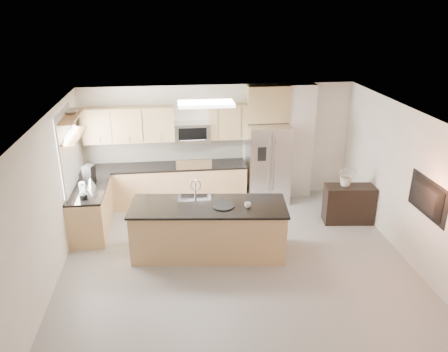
{
  "coord_description": "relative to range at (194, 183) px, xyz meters",
  "views": [
    {
      "loc": [
        -0.99,
        -6.1,
        4.28
      ],
      "look_at": [
        -0.11,
        1.3,
        1.27
      ],
      "focal_mm": 35.0,
      "sensor_mm": 36.0,
      "label": 1
    }
  ],
  "objects": [
    {
      "name": "left_counter",
      "position": [
        -2.07,
        -1.07,
        -0.01
      ],
      "size": [
        0.66,
        1.5,
        0.92
      ],
      "color": "tan",
      "rests_on": "floor"
    },
    {
      "name": "back_counter",
      "position": [
        -0.63,
        0.01,
        -0.0
      ],
      "size": [
        3.55,
        0.66,
        1.44
      ],
      "color": "tan",
      "rests_on": "floor"
    },
    {
      "name": "partition_column",
      "position": [
        2.42,
        0.18,
        0.83
      ],
      "size": [
        0.6,
        0.3,
        2.6
      ],
      "primitive_type": "cube",
      "color": "silver",
      "rests_on": "floor"
    },
    {
      "name": "island",
      "position": [
        0.15,
        -2.15,
        0.0
      ],
      "size": [
        2.84,
        1.29,
        1.37
      ],
      "rotation": [
        0.0,
        0.0,
        -0.11
      ],
      "color": "tan",
      "rests_on": "floor"
    },
    {
      "name": "television",
      "position": [
        3.51,
        -3.12,
        0.88
      ],
      "size": [
        0.14,
        1.08,
        0.62
      ],
      "primitive_type": "imported",
      "rotation": [
        0.0,
        0.0,
        1.57
      ],
      "color": "black",
      "rests_on": "wall_right"
    },
    {
      "name": "platter",
      "position": [
        0.4,
        -2.23,
        0.49
      ],
      "size": [
        0.51,
        0.51,
        0.02
      ],
      "primitive_type": "cylinder",
      "rotation": [
        0.0,
        0.0,
        -0.42
      ],
      "color": "black",
      "rests_on": "island"
    },
    {
      "name": "wall_right",
      "position": [
        3.6,
        -2.92,
        0.83
      ],
      "size": [
        0.02,
        6.5,
        2.6
      ],
      "primitive_type": "cube",
      "color": "white",
      "rests_on": "floor"
    },
    {
      "name": "flower_vase",
      "position": [
        3.03,
        -1.22,
        0.65
      ],
      "size": [
        0.61,
        0.53,
        0.65
      ],
      "primitive_type": "imported",
      "rotation": [
        0.0,
        0.0,
        -0.04
      ],
      "color": "beige",
      "rests_on": "credenza"
    },
    {
      "name": "ceiling",
      "position": [
        0.6,
        -2.92,
        2.13
      ],
      "size": [
        6.0,
        6.5,
        0.02
      ],
      "primitive_type": "cube",
      "color": "silver",
      "rests_on": "wall_back"
    },
    {
      "name": "cup",
      "position": [
        0.82,
        -2.32,
        0.52
      ],
      "size": [
        0.14,
        0.14,
        0.09
      ],
      "primitive_type": "imported",
      "rotation": [
        0.0,
        0.0,
        -0.29
      ],
      "color": "silver",
      "rests_on": "island"
    },
    {
      "name": "shelf_upper",
      "position": [
        -2.25,
        -0.97,
        1.85
      ],
      "size": [
        0.3,
        1.2,
        0.04
      ],
      "primitive_type": "cube",
      "color": "brown",
      "rests_on": "wall_left"
    },
    {
      "name": "wall_left",
      "position": [
        -2.4,
        -2.92,
        0.83
      ],
      "size": [
        0.02,
        6.5,
        2.6
      ],
      "primitive_type": "cube",
      "color": "white",
      "rests_on": "floor"
    },
    {
      "name": "refrigerator",
      "position": [
        1.66,
        -0.05,
        0.42
      ],
      "size": [
        0.92,
        0.78,
        1.78
      ],
      "color": "silver",
      "rests_on": "floor"
    },
    {
      "name": "shelf_lower",
      "position": [
        -2.25,
        -0.97,
        1.48
      ],
      "size": [
        0.3,
        1.2,
        0.04
      ],
      "primitive_type": "cube",
      "color": "brown",
      "rests_on": "wall_left"
    },
    {
      "name": "window",
      "position": [
        -2.38,
        -1.07,
        1.18
      ],
      "size": [
        0.04,
        1.15,
        1.65
      ],
      "color": "white",
      "rests_on": "wall_left"
    },
    {
      "name": "floor",
      "position": [
        0.6,
        -2.92,
        -0.47
      ],
      "size": [
        6.5,
        6.5,
        0.0
      ],
      "primitive_type": "plane",
      "color": "gray",
      "rests_on": "ground"
    },
    {
      "name": "blender",
      "position": [
        -2.07,
        -1.57,
        0.59
      ],
      "size": [
        0.14,
        0.14,
        0.33
      ],
      "color": "black",
      "rests_on": "left_counter"
    },
    {
      "name": "credenza",
      "position": [
        3.11,
        -1.3,
        -0.08
      ],
      "size": [
        1.03,
        0.52,
        0.79
      ],
      "primitive_type": "cube",
      "rotation": [
        0.0,
        0.0,
        -0.11
      ],
      "color": "black",
      "rests_on": "floor"
    },
    {
      "name": "bowl",
      "position": [
        -2.25,
        -0.87,
        1.9
      ],
      "size": [
        0.37,
        0.37,
        0.08
      ],
      "primitive_type": "imported",
      "rotation": [
        0.0,
        0.0,
        0.16
      ],
      "color": "silver",
      "rests_on": "shelf_upper"
    },
    {
      "name": "upper_cabinets",
      "position": [
        -0.7,
        0.16,
        1.35
      ],
      "size": [
        3.5,
        0.33,
        0.75
      ],
      "color": "tan",
      "rests_on": "wall_back"
    },
    {
      "name": "wall_back",
      "position": [
        0.6,
        0.33,
        0.83
      ],
      "size": [
        6.0,
        0.02,
        2.6
      ],
      "primitive_type": "cube",
      "color": "white",
      "rests_on": "floor"
    },
    {
      "name": "kettle",
      "position": [
        -2.02,
        -1.04,
        0.55
      ],
      "size": [
        0.19,
        0.19,
        0.24
      ],
      "color": "silver",
      "rests_on": "left_counter"
    },
    {
      "name": "range",
      "position": [
        0.0,
        0.0,
        0.0
      ],
      "size": [
        0.76,
        0.64,
        1.14
      ],
      "color": "black",
      "rests_on": "floor"
    },
    {
      "name": "microwave",
      "position": [
        0.0,
        0.12,
        1.16
      ],
      "size": [
        0.76,
        0.4,
        0.4
      ],
      "color": "silver",
      "rests_on": "upper_cabinets"
    },
    {
      "name": "ceiling_fixture",
      "position": [
        0.2,
        -1.32,
        2.09
      ],
      "size": [
        1.0,
        0.5,
        0.06
      ],
      "primitive_type": "cube",
      "color": "white",
      "rests_on": "ceiling"
    },
    {
      "name": "coffee_maker",
      "position": [
        -2.09,
        -0.76,
        0.61
      ],
      "size": [
        0.23,
        0.26,
        0.34
      ],
      "color": "black",
      "rests_on": "left_counter"
    }
  ]
}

